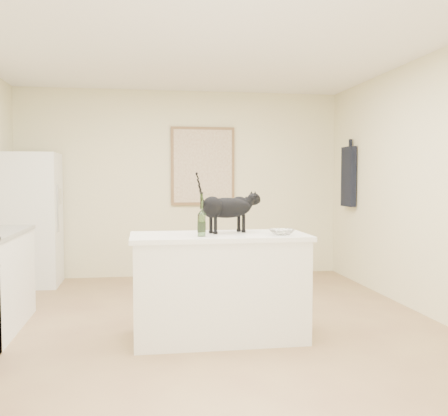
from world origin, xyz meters
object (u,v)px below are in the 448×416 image
fridge (32,220)px  black_cat (226,210)px  wine_bottle (202,217)px  glass_bowl (282,232)px

fridge → black_cat: (2.13, -2.46, 0.25)m
black_cat → fridge: bearing=110.9°
fridge → wine_bottle: size_ratio=5.37×
glass_bowl → fridge: bearing=133.2°
fridge → black_cat: size_ratio=3.04×
black_cat → glass_bowl: bearing=-51.6°
fridge → glass_bowl: (2.55, -2.72, 0.08)m
black_cat → glass_bowl: size_ratio=2.68×
wine_bottle → glass_bowl: (0.67, -0.03, -0.13)m
wine_bottle → glass_bowl: wine_bottle is taller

